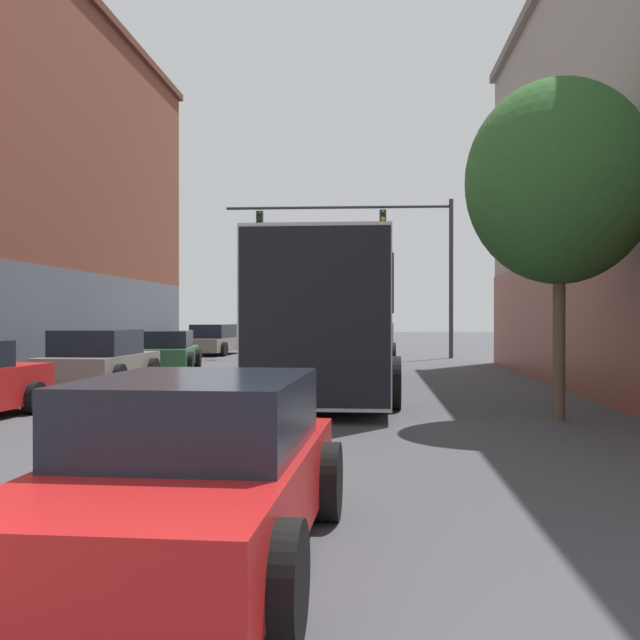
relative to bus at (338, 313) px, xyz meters
name	(u,v)px	position (x,y,z in m)	size (l,w,h in m)	color
lane_center_line	(255,386)	(-2.10, 0.75, -1.83)	(0.14, 45.86, 0.01)	silver
bus	(338,313)	(0.00, 0.00, 0.00)	(3.00, 11.74, 3.25)	#B7B7BC
hatchback_foreground	(192,473)	(-0.47, -12.41, -1.20)	(2.06, 4.00, 1.31)	red
parked_car_left_near	(99,360)	(-5.86, 0.19, -1.16)	(2.14, 3.99, 1.42)	slate
parked_car_left_mid	(215,340)	(-6.29, 15.65, -1.18)	(2.30, 4.35, 1.37)	slate
parked_car_left_far	(164,351)	(-5.84, 5.85, -1.21)	(2.48, 4.05, 1.28)	#285633
traffic_signal_gantry	(382,242)	(1.22, 13.67, 3.02)	(9.53, 0.36, 6.61)	#333338
street_tree_near	(559,182)	(3.96, -4.84, 2.18)	(3.14, 2.83, 5.75)	brown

